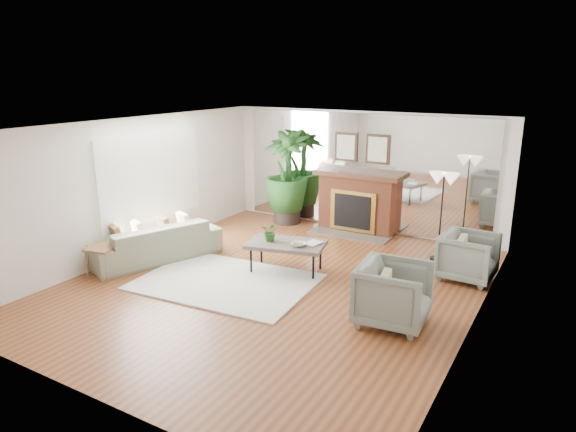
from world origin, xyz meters
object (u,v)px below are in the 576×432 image
Objects in this scene: fireplace at (357,201)px; side_table at (102,252)px; floor_lamp at (443,186)px; potted_ficus at (287,174)px; sofa at (155,241)px; coffee_table at (286,245)px; armchair_front at (393,294)px; armchair_back at (468,257)px.

fireplace is 5.14m from side_table.
potted_ficus is at bearing 168.75° from floor_lamp.
side_table is (-2.64, -4.41, -0.24)m from fireplace.
fireplace is 0.89× the size of sofa.
armchair_front reaches higher than coffee_table.
armchair_back is at bearing -46.06° from floor_lamp.
fireplace is at bearing 62.82° from armchair_back.
armchair_front reaches higher than sofa.
side_table is 4.42m from potted_ficus.
armchair_back is at bearing -19.26° from armchair_front.
coffee_table is 2.43m from sofa.
coffee_table is 2.92m from floor_lamp.
armchair_back reaches higher than sofa.
fireplace is 2.40× the size of armchair_back.
floor_lamp is at bearing -23.90° from fireplace.
floor_lamp is (1.96, -0.87, 0.70)m from fireplace.
coffee_table reaches higher than side_table.
coffee_table is 2.97m from armchair_back.
floor_lamp is at bearing -2.50° from armchair_front.
potted_ficus is at bearing 75.24° from armchair_back.
armchair_front reaches higher than armchair_back.
floor_lamp is (4.41, 2.52, 1.03)m from sofa.
armchair_back is 1.62× the size of side_table.
sofa reaches higher than side_table.
coffee_table is 3.01m from potted_ficus.
potted_ficus is (-4.20, 1.37, 0.71)m from armchair_back.
floor_lamp is (-0.10, 2.74, 0.94)m from armchair_front.
fireplace is 3.03m from armchair_back.
side_table is at bearing 10.48° from sofa.
sofa is 4.36× the size of side_table.
potted_ficus is (-3.66, 3.44, 0.68)m from armchair_front.
potted_ficus is at bearing 76.33° from side_table.
sofa is 4.51m from armchair_front.
armchair_back is 0.41× the size of potted_ficus.
side_table is (-5.24, -2.87, 0.03)m from armchair_back.
sofa is at bearing -150.20° from floor_lamp.
armchair_front is 5.07m from potted_ficus.
potted_ficus is at bearing 42.19° from armchair_front.
floor_lamp is at bearing 140.77° from sofa.
armchair_back is at bearing -30.53° from fireplace.
floor_lamp reaches higher than armchair_front.
potted_ficus is (-1.60, -0.16, 0.44)m from fireplace.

